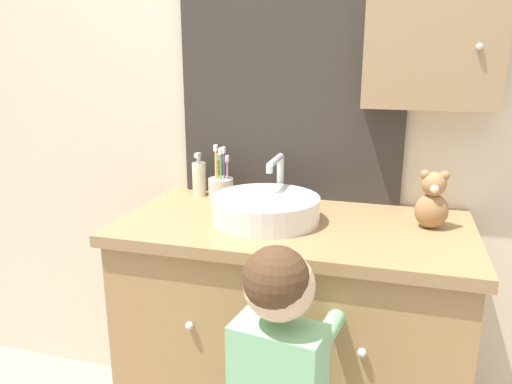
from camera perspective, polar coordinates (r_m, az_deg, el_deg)
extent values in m
cube|color=beige|center=(1.77, 6.71, 11.44)|extent=(3.20, 0.06, 2.50)
cube|color=#332D28|center=(1.74, 3.94, 12.78)|extent=(0.78, 0.02, 1.18)
cube|color=#B2C1CC|center=(1.74, 3.90, 12.78)|extent=(0.72, 0.01, 1.12)
sphere|color=silver|center=(1.62, 24.19, 14.94)|extent=(0.02, 0.02, 0.02)
cube|color=#A37A4C|center=(1.74, 4.04, -17.67)|extent=(1.03, 0.52, 0.84)
cube|color=#99754C|center=(1.55, 4.34, -4.01)|extent=(1.07, 0.56, 0.03)
sphere|color=silver|center=(1.48, -7.62, -14.91)|extent=(0.02, 0.02, 0.02)
sphere|color=silver|center=(1.38, 12.01, -17.53)|extent=(0.02, 0.02, 0.02)
cylinder|color=silver|center=(1.53, 1.13, -1.93)|extent=(0.33, 0.33, 0.08)
cylinder|color=silver|center=(1.52, 1.13, -0.68)|extent=(0.27, 0.27, 0.01)
cylinder|color=silver|center=(1.70, 2.79, 1.36)|extent=(0.02, 0.02, 0.17)
cylinder|color=silver|center=(1.61, 2.21, 3.61)|extent=(0.02, 0.15, 0.02)
cylinder|color=silver|center=(1.54, 1.55, 2.63)|extent=(0.02, 0.02, 0.02)
sphere|color=white|center=(1.70, 5.76, -0.51)|extent=(0.05, 0.05, 0.05)
cylinder|color=beige|center=(1.77, -4.03, 0.36)|extent=(0.09, 0.09, 0.08)
cylinder|color=pink|center=(1.75, -3.31, 1.82)|extent=(0.01, 0.01, 0.14)
cube|color=white|center=(1.74, -3.34, 3.81)|extent=(0.01, 0.02, 0.02)
cylinder|color=#8E56B7|center=(1.77, -3.69, 2.41)|extent=(0.01, 0.01, 0.17)
cube|color=white|center=(1.76, -3.73, 4.82)|extent=(0.01, 0.02, 0.02)
cylinder|color=orange|center=(1.76, -4.37, 1.96)|extent=(0.01, 0.01, 0.15)
cube|color=white|center=(1.75, -4.42, 4.01)|extent=(0.01, 0.02, 0.02)
cylinder|color=#E5CC4C|center=(1.75, -4.60, 2.40)|extent=(0.01, 0.01, 0.18)
cube|color=white|center=(1.73, -4.66, 5.04)|extent=(0.01, 0.02, 0.02)
cylinder|color=#47B26B|center=(1.74, -4.05, 2.18)|extent=(0.01, 0.01, 0.17)
cube|color=white|center=(1.72, -4.10, 4.68)|extent=(0.01, 0.02, 0.02)
cylinder|color=beige|center=(1.82, -6.50, 1.47)|extent=(0.05, 0.05, 0.12)
cylinder|color=silver|center=(1.80, -6.57, 3.66)|extent=(0.01, 0.01, 0.02)
cube|color=silver|center=(1.79, -6.70, 4.19)|extent=(0.02, 0.03, 0.02)
sphere|color=beige|center=(1.11, 2.66, -10.59)|extent=(0.16, 0.16, 0.16)
sphere|color=#4C331E|center=(1.08, 2.32, -9.90)|extent=(0.15, 0.15, 0.15)
cylinder|color=#7FBC89|center=(1.34, 9.10, -14.09)|extent=(0.09, 0.31, 0.05)
cylinder|color=#E5CC4C|center=(1.45, 10.86, -9.95)|extent=(0.02, 0.05, 0.12)
ellipsoid|color=#9E7047|center=(1.56, 19.41, -2.04)|extent=(0.10, 0.08, 0.11)
sphere|color=#9E7047|center=(1.54, 19.68, 0.86)|extent=(0.07, 0.07, 0.07)
sphere|color=#9E7047|center=(1.53, 18.76, 1.91)|extent=(0.03, 0.03, 0.03)
sphere|color=#9E7047|center=(1.53, 20.77, 1.76)|extent=(0.03, 0.03, 0.03)
sphere|color=silver|center=(1.51, 19.72, 0.38)|extent=(0.03, 0.03, 0.03)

